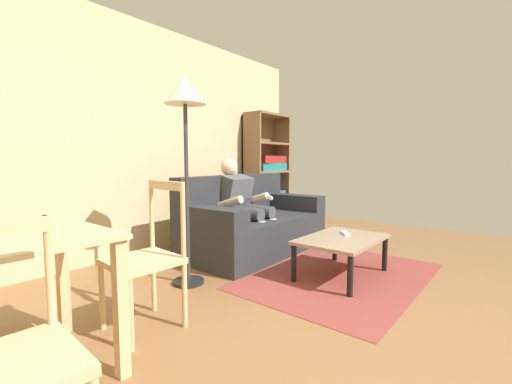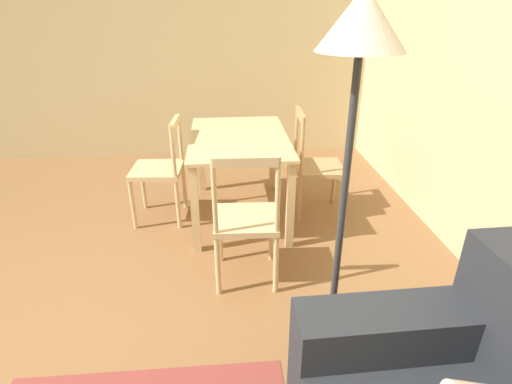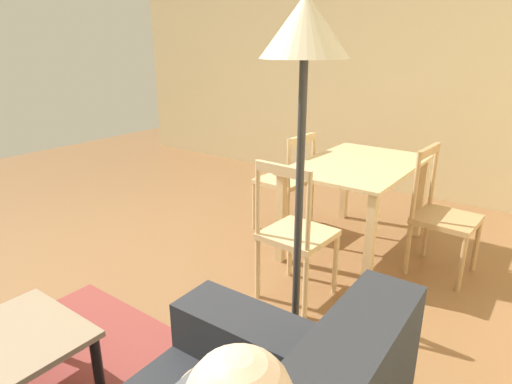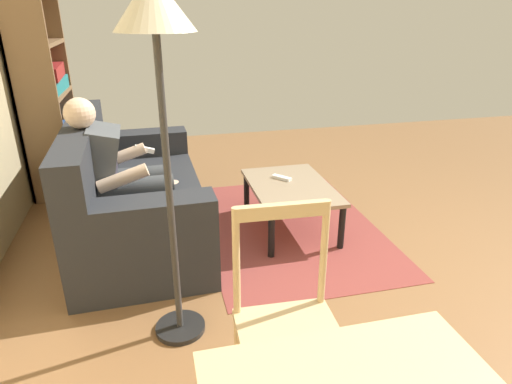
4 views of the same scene
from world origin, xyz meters
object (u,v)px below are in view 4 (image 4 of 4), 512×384
dining_chair_facing_couch (289,331)px  floor_lamp (157,43)px  person_lounging (122,172)px  coffee_table (291,190)px  couch (130,198)px  bookshelf (47,111)px  tv_remote (282,178)px

dining_chair_facing_couch → floor_lamp: bearing=31.6°
person_lounging → coffee_table: bearing=-90.9°
couch → bookshelf: (1.28, 0.75, 0.44)m
coffee_table → floor_lamp: (-1.07, 0.99, 1.22)m
couch → coffee_table: (-0.14, -1.25, -0.00)m
floor_lamp → dining_chair_facing_couch: bearing=-148.4°
couch → floor_lamp: size_ratio=1.01×
person_lounging → coffee_table: (-0.02, -1.28, -0.27)m
floor_lamp → couch: bearing=12.5°
coffee_table → floor_lamp: bearing=137.2°
bookshelf → person_lounging: bearing=-152.7°
bookshelf → dining_chair_facing_couch: bearing=-155.6°
person_lounging → tv_remote: bearing=-84.3°
coffee_table → dining_chair_facing_couch: size_ratio=0.94×
tv_remote → person_lounging: bearing=-34.4°
couch → tv_remote: couch is taller
couch → tv_remote: bearing=-89.8°
coffee_table → person_lounging: bearing=89.1°
coffee_table → tv_remote: (0.15, 0.03, 0.06)m
couch → coffee_table: bearing=-96.4°
couch → floor_lamp: bearing=-167.5°
floor_lamp → person_lounging: bearing=15.3°
couch → dining_chair_facing_couch: size_ratio=1.91×
person_lounging → coffee_table: person_lounging is taller
dining_chair_facing_couch → floor_lamp: floor_lamp is taller
coffee_table → tv_remote: 0.16m
coffee_table → bookshelf: bearing=54.7°
tv_remote → floor_lamp: size_ratio=0.09×
dining_chair_facing_couch → tv_remote: bearing=-15.7°
coffee_table → tv_remote: bearing=12.7°
person_lounging → floor_lamp: bearing=-164.7°
couch → bookshelf: bookshelf is taller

